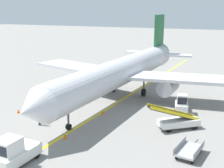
{
  "coord_description": "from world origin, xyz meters",
  "views": [
    {
      "loc": [
        14.6,
        -20.87,
        10.96
      ],
      "look_at": [
        1.05,
        9.32,
        2.5
      ],
      "focal_mm": 47.1,
      "sensor_mm": 36.0,
      "label": 1
    }
  ],
  "objects_px": {
    "belt_loader_aft_hold": "(55,101)",
    "pushback_tug": "(13,152)",
    "belt_loader_forward_hold": "(178,121)",
    "safety_cone_nose_right": "(144,88)",
    "baggage_tug_near_wing": "(182,104)",
    "baggage_cart_loaded": "(189,150)",
    "safety_cone_wingtip_right": "(18,111)",
    "safety_cone_nose_left": "(102,112)",
    "ground_crew_marshaller": "(39,116)",
    "safety_cone_wingtip_left": "(65,136)",
    "airliner": "(124,71)"
  },
  "relations": [
    {
      "from": "pushback_tug",
      "to": "baggage_cart_loaded",
      "type": "height_order",
      "value": "pushback_tug"
    },
    {
      "from": "baggage_tug_near_wing",
      "to": "belt_loader_aft_hold",
      "type": "height_order",
      "value": "belt_loader_aft_hold"
    },
    {
      "from": "baggage_cart_loaded",
      "to": "safety_cone_nose_left",
      "type": "bearing_deg",
      "value": 151.17
    },
    {
      "from": "belt_loader_aft_hold",
      "to": "pushback_tug",
      "type": "bearing_deg",
      "value": -68.25
    },
    {
      "from": "airliner",
      "to": "belt_loader_aft_hold",
      "type": "bearing_deg",
      "value": -127.34
    },
    {
      "from": "baggage_tug_near_wing",
      "to": "belt_loader_forward_hold",
      "type": "bearing_deg",
      "value": -83.1
    },
    {
      "from": "baggage_cart_loaded",
      "to": "safety_cone_wingtip_right",
      "type": "distance_m",
      "value": 18.73
    },
    {
      "from": "airliner",
      "to": "ground_crew_marshaller",
      "type": "xyz_separation_m",
      "value": [
        -3.84,
        -12.26,
        -2.51
      ]
    },
    {
      "from": "belt_loader_forward_hold",
      "to": "safety_cone_wingtip_left",
      "type": "bearing_deg",
      "value": -143.12
    },
    {
      "from": "pushback_tug",
      "to": "belt_loader_aft_hold",
      "type": "height_order",
      "value": "belt_loader_aft_hold"
    },
    {
      "from": "pushback_tug",
      "to": "safety_cone_nose_left",
      "type": "distance_m",
      "value": 12.23
    },
    {
      "from": "safety_cone_nose_right",
      "to": "safety_cone_wingtip_right",
      "type": "bearing_deg",
      "value": -123.0
    },
    {
      "from": "ground_crew_marshaller",
      "to": "safety_cone_wingtip_left",
      "type": "relative_size",
      "value": 3.86
    },
    {
      "from": "belt_loader_forward_hold",
      "to": "pushback_tug",
      "type": "bearing_deg",
      "value": -129.05
    },
    {
      "from": "safety_cone_wingtip_left",
      "to": "safety_cone_wingtip_right",
      "type": "relative_size",
      "value": 1.0
    },
    {
      "from": "baggage_cart_loaded",
      "to": "ground_crew_marshaller",
      "type": "height_order",
      "value": "ground_crew_marshaller"
    },
    {
      "from": "baggage_cart_loaded",
      "to": "safety_cone_nose_right",
      "type": "xyz_separation_m",
      "value": [
        -9.06,
        16.82,
        -0.25
      ]
    },
    {
      "from": "belt_loader_aft_hold",
      "to": "safety_cone_nose_left",
      "type": "distance_m",
      "value": 5.95
    },
    {
      "from": "safety_cone_nose_left",
      "to": "safety_cone_nose_right",
      "type": "bearing_deg",
      "value": 84.57
    },
    {
      "from": "belt_loader_aft_hold",
      "to": "baggage_cart_loaded",
      "type": "distance_m",
      "value": 16.89
    },
    {
      "from": "pushback_tug",
      "to": "baggage_tug_near_wing",
      "type": "xyz_separation_m",
      "value": [
        8.82,
        16.15,
        -0.07
      ]
    },
    {
      "from": "pushback_tug",
      "to": "safety_cone_nose_left",
      "type": "height_order",
      "value": "pushback_tug"
    },
    {
      "from": "airliner",
      "to": "belt_loader_aft_hold",
      "type": "xyz_separation_m",
      "value": [
        -5.55,
        -7.27,
        -2.64
      ]
    },
    {
      "from": "ground_crew_marshaller",
      "to": "safety_cone_nose_left",
      "type": "bearing_deg",
      "value": 51.49
    },
    {
      "from": "safety_cone_nose_right",
      "to": "safety_cone_wingtip_left",
      "type": "height_order",
      "value": "same"
    },
    {
      "from": "airliner",
      "to": "baggage_cart_loaded",
      "type": "xyz_separation_m",
      "value": [
        10.5,
        -12.54,
        -2.95
      ]
    },
    {
      "from": "pushback_tug",
      "to": "ground_crew_marshaller",
      "type": "bearing_deg",
      "value": 113.72
    },
    {
      "from": "airliner",
      "to": "safety_cone_nose_left",
      "type": "distance_m",
      "value": 7.67
    },
    {
      "from": "ground_crew_marshaller",
      "to": "safety_cone_nose_right",
      "type": "relative_size",
      "value": 3.86
    },
    {
      "from": "airliner",
      "to": "safety_cone_wingtip_right",
      "type": "relative_size",
      "value": 80.28
    },
    {
      "from": "belt_loader_forward_hold",
      "to": "safety_cone_wingtip_left",
      "type": "distance_m",
      "value": 10.55
    },
    {
      "from": "safety_cone_nose_right",
      "to": "belt_loader_forward_hold",
      "type": "bearing_deg",
      "value": -59.03
    },
    {
      "from": "belt_loader_forward_hold",
      "to": "ground_crew_marshaller",
      "type": "bearing_deg",
      "value": -159.25
    },
    {
      "from": "ground_crew_marshaller",
      "to": "safety_cone_nose_left",
      "type": "distance_m",
      "value": 6.79
    },
    {
      "from": "belt_loader_forward_hold",
      "to": "belt_loader_aft_hold",
      "type": "relative_size",
      "value": 0.98
    },
    {
      "from": "belt_loader_forward_hold",
      "to": "safety_cone_nose_right",
      "type": "height_order",
      "value": "belt_loader_forward_hold"
    },
    {
      "from": "safety_cone_nose_right",
      "to": "baggage_cart_loaded",
      "type": "bearing_deg",
      "value": -61.7
    },
    {
      "from": "ground_crew_marshaller",
      "to": "safety_cone_wingtip_right",
      "type": "bearing_deg",
      "value": 156.82
    },
    {
      "from": "airliner",
      "to": "baggage_tug_near_wing",
      "type": "xyz_separation_m",
      "value": [
        7.99,
        -2.96,
        -2.49
      ]
    },
    {
      "from": "airliner",
      "to": "baggage_cart_loaded",
      "type": "relative_size",
      "value": 9.22
    },
    {
      "from": "baggage_tug_near_wing",
      "to": "safety_cone_wingtip_left",
      "type": "relative_size",
      "value": 6.01
    },
    {
      "from": "safety_cone_wingtip_left",
      "to": "safety_cone_wingtip_right",
      "type": "height_order",
      "value": "same"
    },
    {
      "from": "airliner",
      "to": "safety_cone_wingtip_left",
      "type": "xyz_separation_m",
      "value": [
        0.12,
        -13.89,
        -3.2
      ]
    },
    {
      "from": "baggage_cart_loaded",
      "to": "ground_crew_marshaller",
      "type": "distance_m",
      "value": 14.35
    },
    {
      "from": "belt_loader_aft_hold",
      "to": "ground_crew_marshaller",
      "type": "bearing_deg",
      "value": -71.05
    },
    {
      "from": "safety_cone_nose_left",
      "to": "airliner",
      "type": "bearing_deg",
      "value": 93.05
    },
    {
      "from": "baggage_tug_near_wing",
      "to": "belt_loader_aft_hold",
      "type": "bearing_deg",
      "value": -162.35
    },
    {
      "from": "ground_crew_marshaller",
      "to": "safety_cone_wingtip_left",
      "type": "bearing_deg",
      "value": -22.4
    },
    {
      "from": "safety_cone_wingtip_right",
      "to": "safety_cone_nose_right",
      "type": "bearing_deg",
      "value": 57.0
    },
    {
      "from": "belt_loader_aft_hold",
      "to": "safety_cone_nose_right",
      "type": "bearing_deg",
      "value": 58.83
    }
  ]
}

